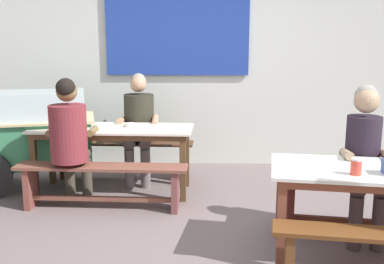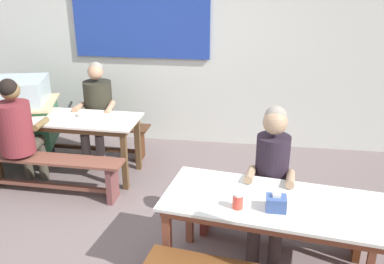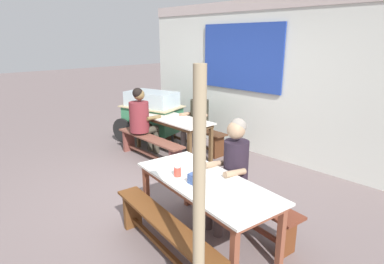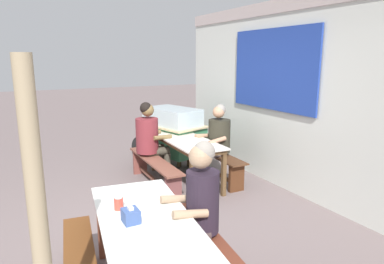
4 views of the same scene
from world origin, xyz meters
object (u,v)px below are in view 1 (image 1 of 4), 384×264
(bench_near_back, at_px, (370,200))
(person_left_back_turned, at_px, (70,135))
(food_cart, at_px, (37,131))
(person_center_facing, at_px, (139,121))
(soup_bowl, at_px, (131,125))
(person_right_near_table, at_px, (364,154))
(dining_table_far, at_px, (112,134))
(bench_far_front, at_px, (102,179))
(bench_far_back, at_px, (123,155))
(condiment_jar, at_px, (356,167))

(bench_near_back, xyz_separation_m, person_left_back_turned, (-2.76, 0.56, 0.44))
(food_cart, bearing_deg, person_center_facing, 13.20)
(soup_bowl, bearing_deg, person_right_near_table, -28.17)
(person_right_near_table, relative_size, soup_bowl, 9.60)
(dining_table_far, relative_size, soup_bowl, 12.89)
(bench_near_back, bearing_deg, food_cart, 160.03)
(bench_far_front, relative_size, soup_bowl, 12.58)
(dining_table_far, distance_m, soup_bowl, 0.23)
(dining_table_far, xyz_separation_m, bench_far_back, (0.01, 0.52, -0.36))
(food_cart, height_order, person_center_facing, person_center_facing)
(person_left_back_turned, distance_m, soup_bowl, 0.74)
(soup_bowl, bearing_deg, person_left_back_turned, -134.84)
(bench_near_back, height_order, condiment_jar, condiment_jar)
(bench_near_back, distance_m, person_left_back_turned, 2.85)
(food_cart, distance_m, person_center_facing, 1.15)
(bench_far_back, relative_size, person_center_facing, 1.33)
(person_left_back_turned, distance_m, person_center_facing, 1.06)
(bench_near_back, distance_m, person_right_near_table, 0.44)
(food_cart, bearing_deg, bench_near_back, -19.97)
(bench_far_front, bearing_deg, person_left_back_turned, 169.05)
(bench_far_back, xyz_separation_m, person_right_near_table, (2.32, -1.60, 0.44))
(person_left_back_turned, bearing_deg, person_right_near_table, -13.20)
(dining_table_far, height_order, person_left_back_turned, person_left_back_turned)
(bench_far_back, xyz_separation_m, food_cart, (-0.91, -0.33, 0.35))
(soup_bowl, bearing_deg, condiment_jar, -42.70)
(bench_far_back, distance_m, bench_far_front, 1.04)
(person_right_near_table, xyz_separation_m, person_left_back_turned, (-2.66, 0.62, 0.01))
(dining_table_far, xyz_separation_m, person_left_back_turned, (-0.33, -0.46, 0.09))
(bench_far_front, xyz_separation_m, soup_bowl, (0.21, 0.58, 0.44))
(person_left_back_turned, height_order, condiment_jar, person_left_back_turned)
(food_cart, distance_m, person_right_near_table, 3.47)
(bench_far_back, xyz_separation_m, person_left_back_turned, (-0.34, -0.98, 0.45))
(bench_near_back, relative_size, person_right_near_table, 1.24)
(person_left_back_turned, xyz_separation_m, person_center_facing, (0.55, 0.91, -0.03))
(dining_table_far, height_order, bench_near_back, dining_table_far)
(bench_far_front, distance_m, soup_bowl, 0.76)
(person_right_near_table, height_order, person_left_back_turned, person_left_back_turned)
(food_cart, relative_size, person_right_near_table, 1.30)
(person_center_facing, distance_m, condiment_jar, 2.83)
(condiment_jar, bearing_deg, bench_far_back, 133.23)
(bench_near_back, relative_size, soup_bowl, 11.93)
(dining_table_far, bearing_deg, condiment_jar, -38.89)
(person_right_near_table, relative_size, condiment_jar, 10.90)
(dining_table_far, distance_m, condiment_jar, 2.68)
(food_cart, height_order, person_left_back_turned, person_left_back_turned)
(bench_far_front, height_order, condiment_jar, condiment_jar)
(person_left_back_turned, distance_m, condiment_jar, 2.70)
(condiment_jar, distance_m, soup_bowl, 2.57)
(bench_far_front, height_order, person_right_near_table, person_right_near_table)
(person_right_near_table, bearing_deg, food_cart, 158.51)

